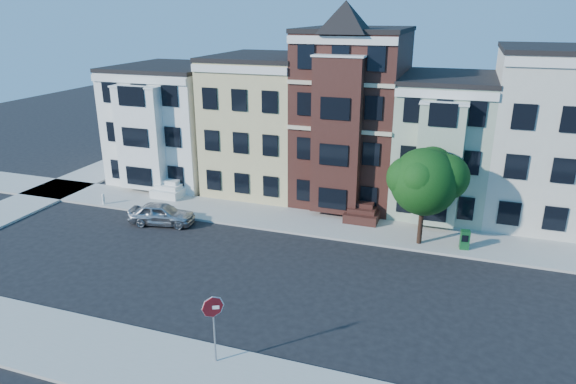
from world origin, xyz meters
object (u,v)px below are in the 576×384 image
at_px(street_tree, 424,186).
at_px(stop_sign, 214,325).
at_px(fire_hydrant, 104,200).
at_px(newspaper_box, 465,240).
at_px(parked_car, 162,214).

xyz_separation_m(street_tree, stop_sign, (-6.58, -13.96, -1.97)).
distance_m(fire_hydrant, stop_sign, 20.58).
height_order(street_tree, newspaper_box, street_tree).
bearing_deg(newspaper_box, street_tree, 173.82).
distance_m(newspaper_box, stop_sign, 16.79).
bearing_deg(street_tree, parked_car, -172.27).
relative_size(fire_hydrant, stop_sign, 0.19).
bearing_deg(stop_sign, street_tree, 41.17).
height_order(parked_car, newspaper_box, parked_car).
bearing_deg(stop_sign, fire_hydrant, 116.11).
distance_m(parked_car, fire_hydrant, 6.04).
height_order(street_tree, stop_sign, street_tree).
relative_size(street_tree, newspaper_box, 6.31).
bearing_deg(parked_car, newspaper_box, -93.59).
bearing_deg(stop_sign, parked_car, 106.35).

